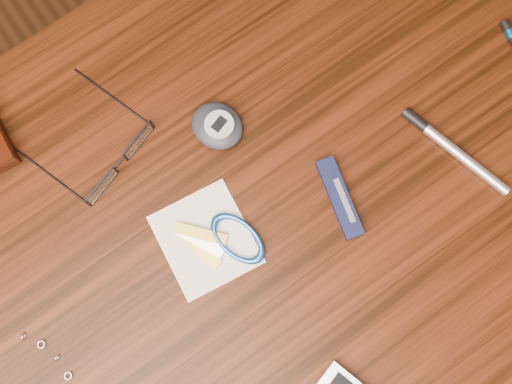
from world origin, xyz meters
The scene contains 7 objects.
ground centered at (0.00, 0.00, 0.00)m, with size 3.80×3.80×0.00m, color #472814.
desk centered at (0.00, 0.00, 0.65)m, with size 1.00×0.70×0.75m.
eyeglasses centered at (-0.07, 0.15, 0.76)m, with size 0.15×0.16×0.03m.
pedometer centered at (0.05, 0.12, 0.76)m, with size 0.07×0.08×0.03m.
notepad_keys centered at (-0.02, 0.00, 0.75)m, with size 0.12×0.12×0.01m.
pocket_knife centered at (0.12, -0.03, 0.76)m, with size 0.05×0.10×0.01m.
silver_pen centered at (0.27, -0.06, 0.76)m, with size 0.05×0.15×0.01m.
Camera 1 is at (-0.04, -0.09, 1.49)m, focal length 45.00 mm.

